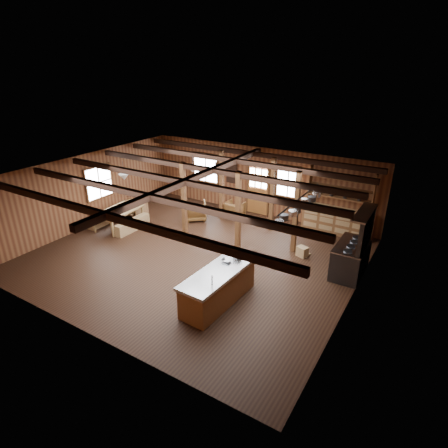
# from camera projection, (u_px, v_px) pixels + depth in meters

# --- Properties ---
(room) EXTENTS (10.04, 9.04, 2.84)m
(room) POSITION_uv_depth(u_px,v_px,m) (195.00, 217.00, 11.88)
(room) COLOR black
(room) RESTS_ON ground
(ceiling_joists) EXTENTS (9.80, 8.82, 0.18)m
(ceiling_joists) POSITION_uv_depth(u_px,v_px,m) (197.00, 177.00, 11.50)
(ceiling_joists) COLOR black
(ceiling_joists) RESTS_ON ceiling
(timber_posts) EXTENTS (3.95, 2.35, 2.80)m
(timber_posts) POSITION_uv_depth(u_px,v_px,m) (241.00, 201.00, 13.25)
(timber_posts) COLOR #402912
(timber_posts) RESTS_ON floor
(back_door) EXTENTS (1.02, 0.08, 2.15)m
(back_door) POSITION_uv_depth(u_px,v_px,m) (258.00, 193.00, 15.56)
(back_door) COLOR brown
(back_door) RESTS_ON floor
(window_back_left) EXTENTS (1.32, 0.06, 1.32)m
(window_back_left) POSITION_uv_depth(u_px,v_px,m) (206.00, 168.00, 16.52)
(window_back_left) COLOR white
(window_back_left) RESTS_ON wall_back
(window_back_right) EXTENTS (1.02, 0.06, 1.32)m
(window_back_right) POSITION_uv_depth(u_px,v_px,m) (288.00, 182.00, 14.66)
(window_back_right) COLOR white
(window_back_right) RESTS_ON wall_back
(window_left) EXTENTS (0.14, 1.24, 1.32)m
(window_left) POSITION_uv_depth(u_px,v_px,m) (99.00, 182.00, 14.56)
(window_left) COLOR white
(window_left) RESTS_ON wall_back
(notice_boards) EXTENTS (1.08, 0.03, 0.90)m
(notice_boards) POSITION_uv_depth(u_px,v_px,m) (227.00, 171.00, 15.98)
(notice_boards) COLOR silver
(notice_boards) RESTS_ON wall_back
(back_counter) EXTENTS (2.55, 0.60, 2.45)m
(back_counter) POSITION_uv_depth(u_px,v_px,m) (337.00, 218.00, 13.85)
(back_counter) COLOR brown
(back_counter) RESTS_ON floor
(pendant_lamps) EXTENTS (1.86, 2.36, 0.66)m
(pendant_lamps) POSITION_uv_depth(u_px,v_px,m) (160.00, 173.00, 13.39)
(pendant_lamps) COLOR #313134
(pendant_lamps) RESTS_ON ceiling
(pot_rack) EXTENTS (0.35, 3.00, 0.44)m
(pot_rack) POSITION_uv_depth(u_px,v_px,m) (300.00, 207.00, 10.19)
(pot_rack) COLOR #313134
(pot_rack) RESTS_ON ceiling
(kitchen_island) EXTENTS (1.00, 2.54, 1.20)m
(kitchen_island) POSITION_uv_depth(u_px,v_px,m) (218.00, 286.00, 9.88)
(kitchen_island) COLOR brown
(kitchen_island) RESTS_ON floor
(step_stool) EXTENTS (0.45, 0.38, 0.34)m
(step_stool) POSITION_uv_depth(u_px,v_px,m) (302.00, 252.00, 12.34)
(step_stool) COLOR olive
(step_stool) RESTS_ON floor
(commercial_range) EXTENTS (0.86, 1.67, 2.06)m
(commercial_range) POSITION_uv_depth(u_px,v_px,m) (353.00, 255.00, 11.13)
(commercial_range) COLOR #313134
(commercial_range) RESTS_ON floor
(dining_table) EXTENTS (1.22, 2.00, 0.68)m
(dining_table) POSITION_uv_depth(u_px,v_px,m) (120.00, 219.00, 14.48)
(dining_table) COLOR #9A7646
(dining_table) RESTS_ON floor
(bench_wall) EXTENTS (0.32, 1.71, 0.47)m
(bench_wall) POSITION_uv_depth(u_px,v_px,m) (107.00, 217.00, 14.88)
(bench_wall) COLOR olive
(bench_wall) RESTS_ON floor
(bench_aisle) EXTENTS (0.30, 1.58, 0.44)m
(bench_aisle) POSITION_uv_depth(u_px,v_px,m) (133.00, 225.00, 14.22)
(bench_aisle) COLOR olive
(bench_aisle) RESTS_ON floor
(armchair_a) EXTENTS (1.15, 1.16, 0.76)m
(armchair_a) POSITION_uv_depth(u_px,v_px,m) (196.00, 211.00, 15.14)
(armchair_a) COLOR brown
(armchair_a) RESTS_ON floor
(armchair_b) EXTENTS (0.75, 0.77, 0.67)m
(armchair_b) POSITION_uv_depth(u_px,v_px,m) (234.00, 210.00, 15.35)
(armchair_b) COLOR brown
(armchair_b) RESTS_ON floor
(armchair_c) EXTENTS (0.77, 0.78, 0.66)m
(armchair_c) POSITION_uv_depth(u_px,v_px,m) (136.00, 208.00, 15.57)
(armchair_c) COLOR #996D45
(armchair_c) RESTS_ON floor
(counter_pot) EXTENTS (0.33, 0.33, 0.20)m
(counter_pot) POSITION_uv_depth(u_px,v_px,m) (237.00, 253.00, 10.44)
(counter_pot) COLOR silver
(counter_pot) RESTS_ON kitchen_island
(bowl) EXTENTS (0.29, 0.29, 0.07)m
(bowl) POSITION_uv_depth(u_px,v_px,m) (226.00, 260.00, 10.16)
(bowl) COLOR silver
(bowl) RESTS_ON kitchen_island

